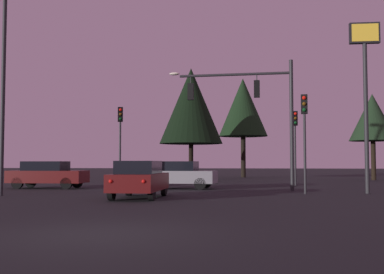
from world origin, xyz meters
TOP-DOWN VIEW (x-y plane):
  - ground_plane at (0.00, 24.50)m, footprint 168.00×168.00m
  - traffic_signal_mast_arm at (3.09, 15.44)m, footprint 6.58×0.53m
  - traffic_light_corner_left at (5.51, 20.32)m, footprint 0.35×0.38m
  - traffic_light_corner_right at (5.38, 12.93)m, footprint 0.33×0.37m
  - traffic_light_median at (-5.14, 18.50)m, footprint 0.37×0.39m
  - car_nearside_lane at (-1.60, 9.50)m, footprint 1.87×4.20m
  - car_crossing_left at (-1.12, 16.45)m, footprint 4.17×2.09m
  - car_crossing_right at (-8.55, 15.81)m, footprint 4.36×1.90m
  - parking_lot_lamp_post at (-7.96, 10.00)m, footprint 1.70×0.36m
  - store_sign_illuminated at (8.30, 13.71)m, footprint 1.41×0.31m
  - tree_behind_sign at (-2.35, 29.65)m, footprint 5.30×5.30m
  - tree_left_far at (12.72, 31.37)m, footprint 3.86×3.86m
  - tree_center_horizon at (1.79, 37.04)m, footprint 4.80×4.80m

SIDE VIEW (x-z plane):
  - ground_plane at x=0.00m, z-range 0.00..0.00m
  - car_crossing_left at x=-1.12m, z-range 0.03..1.55m
  - car_nearside_lane at x=-1.60m, z-range 0.03..1.55m
  - car_crossing_right at x=-8.55m, z-range 0.04..1.56m
  - traffic_light_corner_right at x=5.38m, z-range 0.95..5.57m
  - traffic_light_corner_left at x=5.51m, z-range 0.95..5.60m
  - traffic_light_median at x=-5.14m, z-range 0.99..5.84m
  - traffic_signal_mast_arm at x=3.09m, z-range 1.22..8.01m
  - tree_left_far at x=12.72m, z-range 1.60..8.80m
  - parking_lot_lamp_post at x=-7.96m, z-range 1.11..10.14m
  - store_sign_illuminated at x=8.30m, z-range 1.80..9.92m
  - tree_behind_sign at x=-2.35m, z-range 1.51..10.95m
  - tree_center_horizon at x=1.79m, z-range 1.99..11.79m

